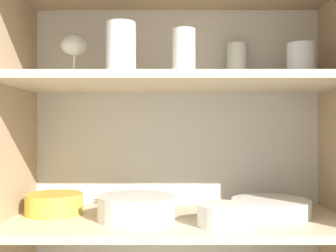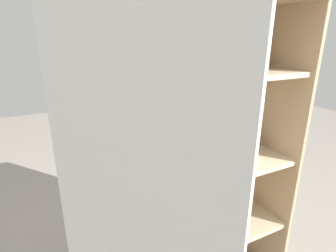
{
  "view_description": "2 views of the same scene",
  "coord_description": "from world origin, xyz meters",
  "px_view_note": "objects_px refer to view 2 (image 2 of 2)",
  "views": [
    {
      "loc": [
        -0.03,
        -0.91,
        0.91
      ],
      "look_at": [
        -0.03,
        0.23,
        0.93
      ],
      "focal_mm": 42.0,
      "sensor_mm": 36.0,
      "label": 1
    },
    {
      "loc": [
        -0.5,
        -0.68,
        1.18
      ],
      "look_at": [
        -0.04,
        0.25,
        0.83
      ],
      "focal_mm": 28.0,
      "sensor_mm": 36.0,
      "label": 2
    }
  ],
  "objects_px": {
    "casserole_dish": "(159,165)",
    "mixing_bowl_large": "(93,171)",
    "plate_stack_white": "(228,147)",
    "storage_jar": "(118,225)",
    "serving_bowl_small": "(218,162)"
  },
  "relations": [
    {
      "from": "mixing_bowl_large",
      "to": "serving_bowl_small",
      "type": "bearing_deg",
      "value": -16.62
    },
    {
      "from": "casserole_dish",
      "to": "serving_bowl_small",
      "type": "bearing_deg",
      "value": -17.7
    },
    {
      "from": "storage_jar",
      "to": "plate_stack_white",
      "type": "bearing_deg",
      "value": -9.0
    },
    {
      "from": "casserole_dish",
      "to": "mixing_bowl_large",
      "type": "bearing_deg",
      "value": 164.41
    },
    {
      "from": "serving_bowl_small",
      "to": "casserole_dish",
      "type": "xyz_separation_m",
      "value": [
        -0.23,
        0.07,
        0.0
      ]
    },
    {
      "from": "serving_bowl_small",
      "to": "storage_jar",
      "type": "bearing_deg",
      "value": 151.35
    },
    {
      "from": "storage_jar",
      "to": "serving_bowl_small",
      "type": "bearing_deg",
      "value": -28.65
    },
    {
      "from": "storage_jar",
      "to": "mixing_bowl_large",
      "type": "bearing_deg",
      "value": -144.79
    },
    {
      "from": "plate_stack_white",
      "to": "storage_jar",
      "type": "relative_size",
      "value": 2.82
    },
    {
      "from": "plate_stack_white",
      "to": "mixing_bowl_large",
      "type": "relative_size",
      "value": 1.36
    },
    {
      "from": "mixing_bowl_large",
      "to": "plate_stack_white",
      "type": "bearing_deg",
      "value": -1.63
    },
    {
      "from": "plate_stack_white",
      "to": "casserole_dish",
      "type": "height_order",
      "value": "casserole_dish"
    },
    {
      "from": "casserole_dish",
      "to": "storage_jar",
      "type": "height_order",
      "value": "casserole_dish"
    },
    {
      "from": "plate_stack_white",
      "to": "mixing_bowl_large",
      "type": "bearing_deg",
      "value": 178.37
    },
    {
      "from": "plate_stack_white",
      "to": "casserole_dish",
      "type": "relative_size",
      "value": 0.85
    }
  ]
}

